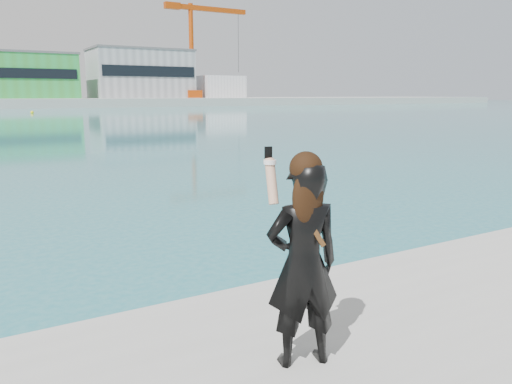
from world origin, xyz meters
The scene contains 7 objects.
warehouse_green centered at (8.00, 127.98, 7.26)m, with size 30.60×16.36×10.50m.
warehouse_grey_right centered at (40.00, 127.98, 8.26)m, with size 25.50×15.35×12.50m.
ancillary_shed centered at (62.00, 126.00, 5.00)m, with size 12.00×10.00×6.00m, color silver.
dock_crane centered at (53.20, 122.00, 15.07)m, with size 23.00×4.00×24.00m.
flagpole_right centered at (22.09, 121.00, 6.54)m, with size 1.28×0.16×8.00m.
buoy_near centered at (7.65, 81.30, 0.00)m, with size 0.50×0.50×0.50m, color yellow.
woman centered at (0.27, -0.61, 1.64)m, with size 0.65×0.50×1.67m.
Camera 1 is at (-1.84, -3.51, 2.85)m, focal length 35.00 mm.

